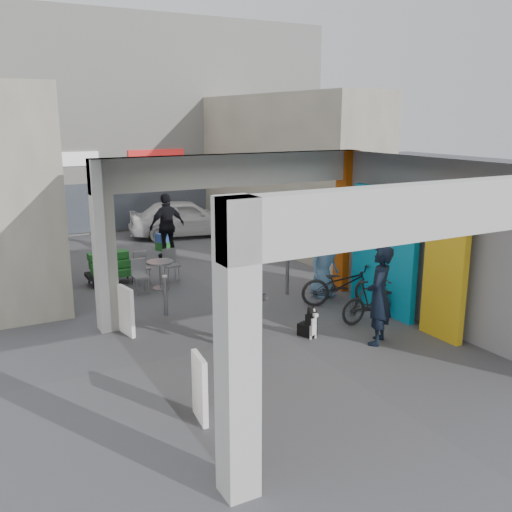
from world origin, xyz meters
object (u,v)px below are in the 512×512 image
man_elderly (324,262)px  produce_stand (111,271)px  bicycle_rear (371,301)px  man_with_dog (379,295)px  cafe_set (153,275)px  border_collie (310,324)px  white_van (185,218)px  man_crates (167,226)px  bicycle_front (342,284)px  man_back_turned (245,303)px

man_elderly → produce_stand: bearing=125.6°
bicycle_rear → man_with_dog: bearing=145.2°
cafe_set → bicycle_rear: bicycle_rear is taller
produce_stand → border_collie: size_ratio=1.84×
white_van → man_crates: bearing=161.1°
man_elderly → bicycle_rear: size_ratio=1.10×
man_with_dog → bicycle_front: 2.37m
man_crates → white_van: (1.67, 2.80, -0.32)m
white_van → man_elderly: bearing=-165.8°
bicycle_rear → white_van: white_van is taller
cafe_set → bicycle_front: (3.40, -3.53, 0.20)m
border_collie → bicycle_rear: bearing=-20.1°
man_back_turned → bicycle_rear: (3.06, 0.03, -0.45)m
border_collie → man_with_dog: bearing=-66.0°
bicycle_front → man_crates: bearing=37.6°
produce_stand → cafe_set: bearing=-54.0°
man_back_turned → bicycle_front: man_back_turned is taller
man_back_turned → man_crates: 7.57m
border_collie → cafe_set: bearing=84.5°
man_back_turned → bicycle_front: 3.42m
border_collie → man_with_dog: size_ratio=0.35×
man_crates → bicycle_front: size_ratio=1.05×
man_back_turned → bicycle_front: bearing=32.1°
man_with_dog → bicycle_front: size_ratio=1.01×
man_elderly → cafe_set: bearing=125.9°
border_collie → man_back_turned: size_ratio=0.37×
cafe_set → bicycle_rear: 5.76m
border_collie → bicycle_front: (1.76, 1.31, 0.24)m
produce_stand → man_crates: size_ratio=0.61×
cafe_set → man_back_turned: size_ratio=0.78×
produce_stand → bicycle_front: bearing=-58.0°
bicycle_front → white_van: white_van is taller
border_collie → man_back_turned: 1.55m
white_van → bicycle_front: bearing=-165.9°
man_with_dog → white_van: bearing=-130.4°
border_collie → man_with_dog: 1.50m
border_collie → bicycle_front: size_ratio=0.35×
produce_stand → man_back_turned: man_back_turned is taller
cafe_set → bicycle_front: size_ratio=0.74×
cafe_set → white_van: white_van is taller
man_back_turned → bicycle_rear: bearing=11.5°
produce_stand → border_collie: 6.17m
cafe_set → border_collie: (1.64, -4.84, -0.04)m
produce_stand → man_back_turned: bearing=-91.4°
cafe_set → border_collie: size_ratio=2.11×
produce_stand → man_with_dog: bearing=-74.5°
man_elderly → man_crates: (-2.00, 5.52, 0.15)m
cafe_set → produce_stand: cafe_set is taller
produce_stand → white_van: white_van is taller
cafe_set → man_crates: man_crates is taller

